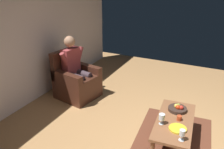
% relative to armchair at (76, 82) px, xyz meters
% --- Properties ---
extents(wall_back, '(6.33, 0.06, 2.71)m').
position_rel_armchair_xyz_m(wall_back, '(0.77, -0.70, 1.02)').
color(wall_back, silver).
rests_on(wall_back, ground).
extents(rug, '(1.89, 1.25, 0.01)m').
position_rel_armchair_xyz_m(rug, '(0.66, 2.15, -0.32)').
color(rug, brown).
rests_on(rug, ground).
extents(armchair, '(0.82, 0.86, 0.96)m').
position_rel_armchair_xyz_m(armchair, '(0.00, 0.00, 0.00)').
color(armchair, '#412217').
rests_on(armchair, ground).
extents(person_seated, '(0.62, 0.61, 1.26)m').
position_rel_armchair_xyz_m(person_seated, '(0.00, 0.01, 0.35)').
color(person_seated, '#94393A').
rests_on(person_seated, ground).
extents(coffee_table, '(1.15, 0.59, 0.44)m').
position_rel_armchair_xyz_m(coffee_table, '(0.66, 2.15, 0.04)').
color(coffee_table, brown).
rests_on(coffee_table, ground).
extents(wine_glass_near, '(0.07, 0.07, 0.15)m').
position_rel_armchair_xyz_m(wine_glass_near, '(1.07, 2.32, 0.21)').
color(wine_glass_near, silver).
rests_on(wine_glass_near, coffee_table).
extents(wine_glass_far, '(0.08, 0.08, 0.16)m').
position_rel_armchair_xyz_m(wine_glass_far, '(0.84, 2.00, 0.21)').
color(wine_glass_far, silver).
rests_on(wine_glass_far, coffee_table).
extents(fruit_bowl, '(0.28, 0.28, 0.11)m').
position_rel_armchair_xyz_m(fruit_bowl, '(0.39, 2.13, 0.15)').
color(fruit_bowl, '#362720').
rests_on(fruit_bowl, coffee_table).
extents(decorative_dish, '(0.24, 0.24, 0.02)m').
position_rel_armchair_xyz_m(decorative_dish, '(0.86, 2.23, 0.12)').
color(decorative_dish, gold).
rests_on(decorative_dish, coffee_table).
extents(candle_jar, '(0.07, 0.07, 0.07)m').
position_rel_armchair_xyz_m(candle_jar, '(0.64, 2.20, 0.15)').
color(candle_jar, '#B34222').
rests_on(candle_jar, coffee_table).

